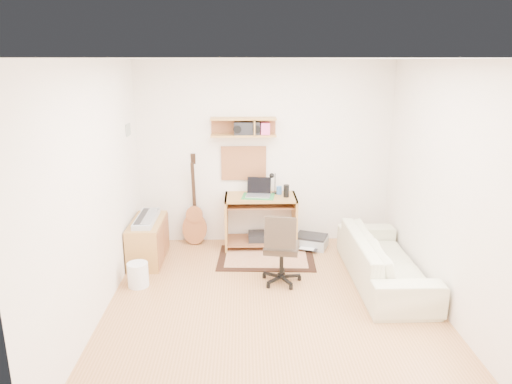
{
  "coord_description": "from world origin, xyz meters",
  "views": [
    {
      "loc": [
        -0.31,
        -4.63,
        2.59
      ],
      "look_at": [
        -0.15,
        1.05,
        1.0
      ],
      "focal_mm": 33.21,
      "sensor_mm": 36.0,
      "label": 1
    }
  ],
  "objects_px": {
    "task_chair": "(282,248)",
    "printer": "(311,241)",
    "desk": "(261,221)",
    "cabinet": "(148,241)",
    "sofa": "(385,252)"
  },
  "relations": [
    {
      "from": "task_chair",
      "to": "printer",
      "type": "xyz_separation_m",
      "value": [
        0.52,
        1.1,
        -0.36
      ]
    },
    {
      "from": "sofa",
      "to": "printer",
      "type": "bearing_deg",
      "value": 33.13
    },
    {
      "from": "cabinet",
      "to": "sofa",
      "type": "xyz_separation_m",
      "value": [
        2.96,
        -0.71,
        0.1
      ]
    },
    {
      "from": "cabinet",
      "to": "printer",
      "type": "xyz_separation_m",
      "value": [
        2.24,
        0.4,
        -0.19
      ]
    },
    {
      "from": "sofa",
      "to": "desk",
      "type": "bearing_deg",
      "value": 51.43
    },
    {
      "from": "desk",
      "to": "cabinet",
      "type": "bearing_deg",
      "value": -163.71
    },
    {
      "from": "desk",
      "to": "printer",
      "type": "height_order",
      "value": "desk"
    },
    {
      "from": "task_chair",
      "to": "printer",
      "type": "distance_m",
      "value": 1.26
    },
    {
      "from": "task_chair",
      "to": "desk",
      "type": "bearing_deg",
      "value": 110.52
    },
    {
      "from": "cabinet",
      "to": "printer",
      "type": "distance_m",
      "value": 2.28
    },
    {
      "from": "desk",
      "to": "sofa",
      "type": "bearing_deg",
      "value": -38.57
    },
    {
      "from": "task_chair",
      "to": "cabinet",
      "type": "bearing_deg",
      "value": 168.05
    },
    {
      "from": "desk",
      "to": "task_chair",
      "type": "relative_size",
      "value": 1.13
    },
    {
      "from": "desk",
      "to": "printer",
      "type": "xyz_separation_m",
      "value": [
        0.72,
        -0.05,
        -0.29
      ]
    },
    {
      "from": "desk",
      "to": "task_chair",
      "type": "height_order",
      "value": "task_chair"
    }
  ]
}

